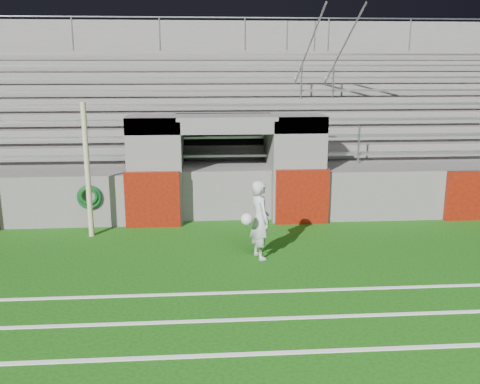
{
  "coord_description": "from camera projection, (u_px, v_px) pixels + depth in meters",
  "views": [
    {
      "loc": [
        -0.64,
        -9.47,
        3.83
      ],
      "look_at": [
        0.2,
        1.8,
        1.1
      ],
      "focal_mm": 40.0,
      "sensor_mm": 36.0,
      "label": 1
    }
  ],
  "objects": [
    {
      "name": "ground",
      "position": [
        237.0,
        271.0,
        10.13
      ],
      "size": [
        90.0,
        90.0,
        0.0
      ],
      "primitive_type": "plane",
      "color": "#13490C",
      "rests_on": "ground"
    },
    {
      "name": "field_post",
      "position": [
        87.0,
        171.0,
        11.83
      ],
      "size": [
        0.12,
        0.12,
        3.02
      ],
      "primitive_type": "cylinder",
      "color": "tan",
      "rests_on": "ground"
    },
    {
      "name": "stadium_structure",
      "position": [
        220.0,
        136.0,
        17.5
      ],
      "size": [
        26.0,
        8.48,
        5.42
      ],
      "color": "#595755",
      "rests_on": "ground"
    },
    {
      "name": "goalkeeper_with_ball",
      "position": [
        259.0,
        219.0,
        10.62
      ],
      "size": [
        0.68,
        0.78,
        1.6
      ],
      "color": "#ADB3B6",
      "rests_on": "ground"
    },
    {
      "name": "hose_coil",
      "position": [
        89.0,
        197.0,
        12.55
      ],
      "size": [
        0.59,
        0.15,
        0.59
      ],
      "color": "#0C3D1A",
      "rests_on": "ground"
    }
  ]
}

